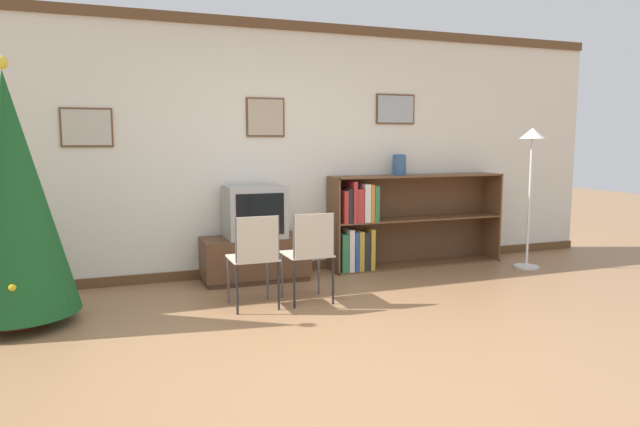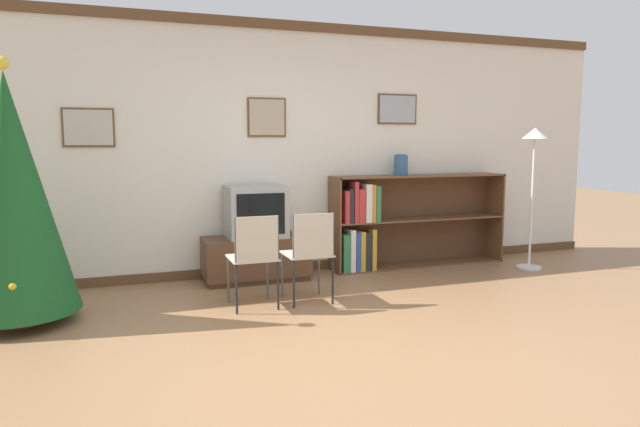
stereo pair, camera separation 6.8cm
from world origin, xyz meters
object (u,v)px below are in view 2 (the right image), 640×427
object	(u,v)px
christmas_tree	(11,195)
bookshelf	(389,223)
folding_chair_left	(255,255)
television	(256,212)
tv_console	(256,258)
standing_lamp	(534,161)
vase	(401,165)
folding_chair_right	(310,251)

from	to	relation	value
christmas_tree	bookshelf	bearing A→B (deg)	12.44
folding_chair_left	television	bearing A→B (deg)	75.83
tv_console	standing_lamp	bearing A→B (deg)	-9.71
vase	standing_lamp	xyz separation A→B (m)	(1.32, -0.63, 0.04)
tv_console	vase	distance (m)	1.97
folding_chair_left	standing_lamp	size ratio (longest dim) A/B	0.52
christmas_tree	bookshelf	xyz separation A→B (m)	(3.67, 0.81, -0.52)
television	bookshelf	world-z (taller)	bookshelf
vase	christmas_tree	bearing A→B (deg)	-167.57
folding_chair_right	bookshelf	xyz separation A→B (m)	(1.32, 1.07, 0.04)
folding_chair_left	bookshelf	distance (m)	2.11
television	folding_chair_right	world-z (taller)	television
folding_chair_left	folding_chair_right	world-z (taller)	same
folding_chair_left	bookshelf	xyz separation A→B (m)	(1.82, 1.07, 0.04)
tv_console	standing_lamp	world-z (taller)	standing_lamp
tv_console	bookshelf	xyz separation A→B (m)	(1.57, 0.08, 0.28)
christmas_tree	standing_lamp	world-z (taller)	christmas_tree
tv_console	standing_lamp	size ratio (longest dim) A/B	0.68
tv_console	folding_chair_left	distance (m)	1.05
television	folding_chair_left	distance (m)	1.05
vase	standing_lamp	world-z (taller)	standing_lamp
bookshelf	vase	world-z (taller)	vase
bookshelf	standing_lamp	xyz separation A→B (m)	(1.48, -0.60, 0.70)
christmas_tree	television	bearing A→B (deg)	19.15
vase	bookshelf	bearing A→B (deg)	-167.86
tv_console	vase	xyz separation A→B (m)	(1.72, 0.11, 0.94)
folding_chair_right	vase	bearing A→B (deg)	36.86
christmas_tree	bookshelf	distance (m)	3.80
folding_chair_right	bookshelf	world-z (taller)	bookshelf
tv_console	bookshelf	bearing A→B (deg)	2.77
television	standing_lamp	size ratio (longest dim) A/B	0.37
folding_chair_right	vase	distance (m)	1.97
folding_chair_right	vase	xyz separation A→B (m)	(1.47, 1.10, 0.70)
folding_chair_left	tv_console	bearing A→B (deg)	75.86
folding_chair_left	standing_lamp	distance (m)	3.41
television	bookshelf	bearing A→B (deg)	2.87
television	vase	distance (m)	1.78
television	standing_lamp	xyz separation A→B (m)	(3.04, -0.52, 0.50)
tv_console	folding_chair_left	world-z (taller)	folding_chair_left
folding_chair_left	bookshelf	bearing A→B (deg)	30.51
tv_console	standing_lamp	xyz separation A→B (m)	(3.04, -0.52, 0.99)
standing_lamp	folding_chair_right	bearing A→B (deg)	-170.37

